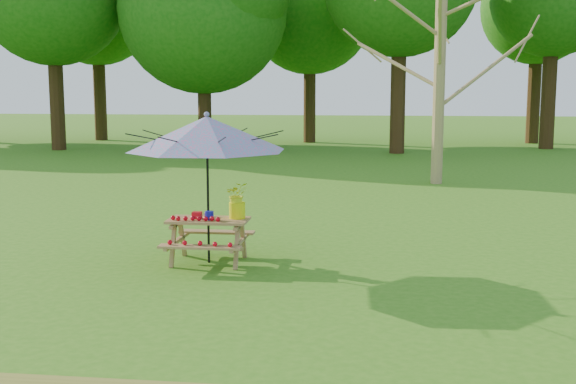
# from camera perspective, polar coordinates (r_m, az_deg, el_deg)

# --- Properties ---
(ground) EXTENTS (120.00, 120.00, 0.00)m
(ground) POSITION_cam_1_polar(r_m,az_deg,el_deg) (9.21, -14.28, -8.56)
(ground) COLOR #347516
(ground) RESTS_ON ground
(picnic_table) EXTENTS (1.20, 1.32, 0.67)m
(picnic_table) POSITION_cam_1_polar(r_m,az_deg,el_deg) (10.96, -6.29, -3.89)
(picnic_table) COLOR #9D7B47
(picnic_table) RESTS_ON ground
(patio_umbrella) EXTENTS (3.06, 3.06, 2.27)m
(patio_umbrella) POSITION_cam_1_polar(r_m,az_deg,el_deg) (10.74, -6.42, 4.61)
(patio_umbrella) COLOR black
(patio_umbrella) RESTS_ON ground
(produce_bins) EXTENTS (0.35, 0.36, 0.13)m
(produce_bins) POSITION_cam_1_polar(r_m,az_deg,el_deg) (10.91, -6.57, -1.83)
(produce_bins) COLOR red
(produce_bins) RESTS_ON picnic_table
(tomatoes_row) EXTENTS (0.77, 0.13, 0.07)m
(tomatoes_row) POSITION_cam_1_polar(r_m,az_deg,el_deg) (10.75, -7.32, -2.09)
(tomatoes_row) COLOR red
(tomatoes_row) RESTS_ON picnic_table
(flower_bucket) EXTENTS (0.41, 0.39, 0.55)m
(flower_bucket) POSITION_cam_1_polar(r_m,az_deg,el_deg) (10.85, -4.05, -0.56)
(flower_bucket) COLOR #F7F80D
(flower_bucket) RESTS_ON picnic_table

